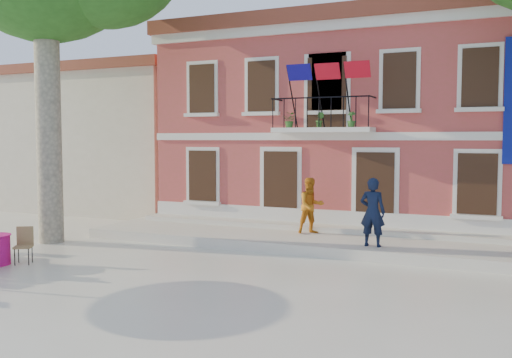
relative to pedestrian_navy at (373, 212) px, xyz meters
name	(u,v)px	position (x,y,z in m)	size (l,w,h in m)	color
ground	(177,269)	(-4.09, -3.41, -1.24)	(90.00, 90.00, 0.00)	beige
main_building	(357,124)	(-2.09, 6.58, 2.54)	(13.50, 9.59, 7.50)	#BF4547
neighbor_west	(129,139)	(-13.59, 7.59, 1.98)	(9.40, 9.40, 6.40)	beige
terrace	(310,240)	(-2.09, 0.99, -1.09)	(14.00, 3.40, 0.30)	silver
pedestrian_navy	(373,212)	(0.00, 0.00, 0.00)	(0.68, 0.45, 1.88)	black
pedestrian_orange	(311,206)	(-2.19, 1.32, -0.07)	(0.84, 0.65, 1.73)	#C87317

